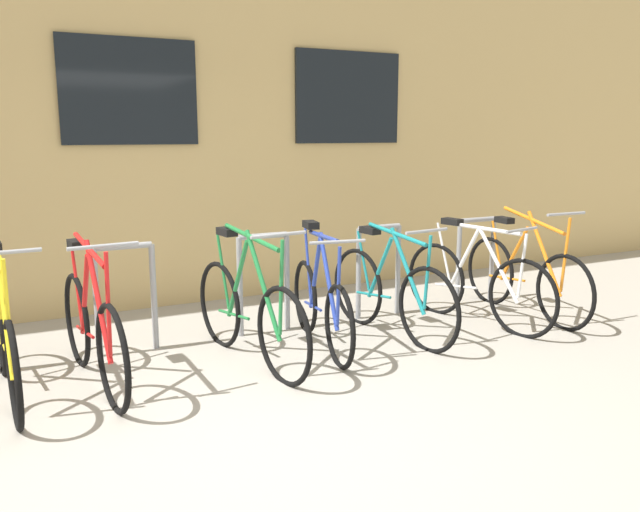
{
  "coord_description": "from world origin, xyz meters",
  "views": [
    {
      "loc": [
        -1.22,
        -3.32,
        1.77
      ],
      "look_at": [
        1.25,
        1.6,
        0.72
      ],
      "focal_mm": 36.17,
      "sensor_mm": 36.0,
      "label": 1
    }
  ],
  "objects_px": {
    "bicycle_blue": "(321,303)",
    "bicycle_red": "(93,330)",
    "bicycle_green": "(249,312)",
    "bicycle_white": "(477,283)",
    "bicycle_orange": "(525,276)",
    "bicycle_teal": "(390,293)",
    "bicycle_yellow": "(5,342)"
  },
  "relations": [
    {
      "from": "bicycle_yellow",
      "to": "bicycle_red",
      "type": "distance_m",
      "value": 0.56
    },
    {
      "from": "bicycle_white",
      "to": "bicycle_red",
      "type": "height_order",
      "value": "bicycle_red"
    },
    {
      "from": "bicycle_yellow",
      "to": "bicycle_white",
      "type": "distance_m",
      "value": 3.98
    },
    {
      "from": "bicycle_green",
      "to": "bicycle_orange",
      "type": "xyz_separation_m",
      "value": [
        2.91,
        0.05,
        -0.01
      ]
    },
    {
      "from": "bicycle_yellow",
      "to": "bicycle_blue",
      "type": "distance_m",
      "value": 2.38
    },
    {
      "from": "bicycle_yellow",
      "to": "bicycle_teal",
      "type": "bearing_deg",
      "value": -0.45
    },
    {
      "from": "bicycle_green",
      "to": "bicycle_teal",
      "type": "relative_size",
      "value": 1.05
    },
    {
      "from": "bicycle_orange",
      "to": "bicycle_red",
      "type": "bearing_deg",
      "value": 179.87
    },
    {
      "from": "bicycle_white",
      "to": "bicycle_orange",
      "type": "height_order",
      "value": "bicycle_orange"
    },
    {
      "from": "bicycle_blue",
      "to": "bicycle_orange",
      "type": "distance_m",
      "value": 2.24
    },
    {
      "from": "bicycle_green",
      "to": "bicycle_white",
      "type": "height_order",
      "value": "bicycle_green"
    },
    {
      "from": "bicycle_orange",
      "to": "bicycle_red",
      "type": "relative_size",
      "value": 1.01
    },
    {
      "from": "bicycle_blue",
      "to": "bicycle_red",
      "type": "height_order",
      "value": "bicycle_red"
    },
    {
      "from": "bicycle_blue",
      "to": "bicycle_white",
      "type": "xyz_separation_m",
      "value": [
        1.61,
        -0.05,
        0.01
      ]
    },
    {
      "from": "bicycle_white",
      "to": "bicycle_teal",
      "type": "bearing_deg",
      "value": 176.9
    },
    {
      "from": "bicycle_white",
      "to": "bicycle_teal",
      "type": "distance_m",
      "value": 0.92
    },
    {
      "from": "bicycle_green",
      "to": "bicycle_white",
      "type": "distance_m",
      "value": 2.28
    },
    {
      "from": "bicycle_green",
      "to": "bicycle_teal",
      "type": "distance_m",
      "value": 1.36
    },
    {
      "from": "bicycle_white",
      "to": "bicycle_green",
      "type": "bearing_deg",
      "value": -179.41
    },
    {
      "from": "bicycle_orange",
      "to": "bicycle_white",
      "type": "bearing_deg",
      "value": -177.48
    },
    {
      "from": "bicycle_blue",
      "to": "bicycle_orange",
      "type": "xyz_separation_m",
      "value": [
        2.24,
        -0.03,
        0.02
      ]
    },
    {
      "from": "bicycle_red",
      "to": "bicycle_blue",
      "type": "bearing_deg",
      "value": 0.54
    },
    {
      "from": "bicycle_blue",
      "to": "bicycle_teal",
      "type": "relative_size",
      "value": 0.95
    },
    {
      "from": "bicycle_blue",
      "to": "bicycle_red",
      "type": "relative_size",
      "value": 0.92
    },
    {
      "from": "bicycle_green",
      "to": "bicycle_orange",
      "type": "bearing_deg",
      "value": 1.01
    },
    {
      "from": "bicycle_orange",
      "to": "bicycle_green",
      "type": "bearing_deg",
      "value": -178.99
    },
    {
      "from": "bicycle_green",
      "to": "bicycle_teal",
      "type": "xyz_separation_m",
      "value": [
        1.35,
        0.07,
        -0.01
      ]
    },
    {
      "from": "bicycle_blue",
      "to": "bicycle_green",
      "type": "bearing_deg",
      "value": -173.41
    },
    {
      "from": "bicycle_white",
      "to": "bicycle_orange",
      "type": "bearing_deg",
      "value": 2.52
    },
    {
      "from": "bicycle_yellow",
      "to": "bicycle_white",
      "type": "relative_size",
      "value": 1.02
    },
    {
      "from": "bicycle_yellow",
      "to": "bicycle_orange",
      "type": "height_order",
      "value": "bicycle_yellow"
    },
    {
      "from": "bicycle_white",
      "to": "bicycle_orange",
      "type": "distance_m",
      "value": 0.63
    }
  ]
}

